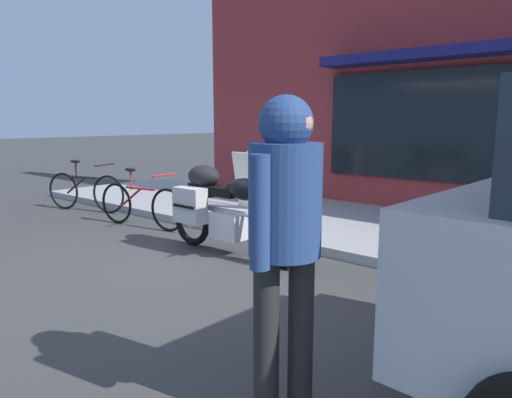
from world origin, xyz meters
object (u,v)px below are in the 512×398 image
(pedestrian_walking, at_px, (285,222))
(sandwich_board_sign, at_px, (252,180))
(parked_bicycle, at_px, (141,204))
(second_bicycle_by_cafe, at_px, (85,191))
(touring_motorcycle, at_px, (223,206))

(pedestrian_walking, relative_size, sandwich_board_sign, 1.81)
(parked_bicycle, relative_size, second_bicycle_by_cafe, 1.04)
(pedestrian_walking, distance_m, sandwich_board_sign, 5.68)
(touring_motorcycle, distance_m, pedestrian_walking, 3.30)
(touring_motorcycle, bearing_deg, sandwich_board_sign, 122.84)
(touring_motorcycle, height_order, second_bicycle_by_cafe, touring_motorcycle)
(pedestrian_walking, bearing_deg, sandwich_board_sign, 132.79)
(parked_bicycle, xyz_separation_m, sandwich_board_sign, (0.68, 1.83, 0.25))
(pedestrian_walking, distance_m, second_bicycle_by_cafe, 6.86)
(sandwich_board_sign, bearing_deg, second_bicycle_by_cafe, -145.96)
(touring_motorcycle, relative_size, sandwich_board_sign, 2.19)
(touring_motorcycle, xyz_separation_m, pedestrian_walking, (2.51, -2.09, 0.52))
(second_bicycle_by_cafe, bearing_deg, sandwich_board_sign, 34.04)
(parked_bicycle, xyz_separation_m, second_bicycle_by_cafe, (-1.85, 0.12, 0.01))
(touring_motorcycle, bearing_deg, second_bicycle_by_cafe, 174.74)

